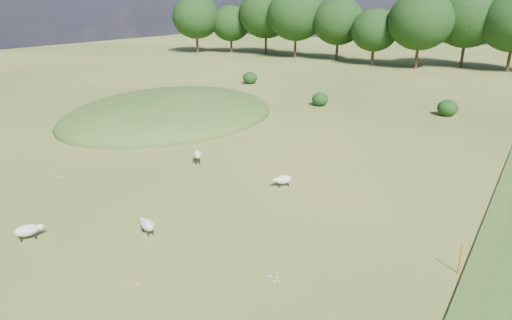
{
  "coord_description": "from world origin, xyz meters",
  "views": [
    {
      "loc": [
        15.05,
        -16.06,
        9.37
      ],
      "look_at": [
        2.0,
        4.0,
        1.0
      ],
      "focal_mm": 32.0,
      "sensor_mm": 36.0,
      "label": 1
    }
  ],
  "objects_px": {
    "marker_post": "(460,259)",
    "sheep_1": "(283,180)",
    "sheep_3": "(197,155)",
    "sheep_2": "(28,230)",
    "sheep_4": "(147,225)"
  },
  "relations": [
    {
      "from": "marker_post",
      "to": "sheep_1",
      "type": "bearing_deg",
      "value": 158.82
    },
    {
      "from": "marker_post",
      "to": "sheep_3",
      "type": "bearing_deg",
      "value": 165.44
    },
    {
      "from": "sheep_1",
      "to": "sheep_2",
      "type": "xyz_separation_m",
      "value": [
        -6.0,
        -10.7,
        0.02
      ]
    },
    {
      "from": "marker_post",
      "to": "sheep_3",
      "type": "relative_size",
      "value": 1.18
    },
    {
      "from": "marker_post",
      "to": "sheep_1",
      "type": "relative_size",
      "value": 1.09
    },
    {
      "from": "marker_post",
      "to": "sheep_3",
      "type": "height_order",
      "value": "marker_post"
    },
    {
      "from": "sheep_1",
      "to": "sheep_3",
      "type": "distance_m",
      "value": 6.24
    },
    {
      "from": "marker_post",
      "to": "sheep_2",
      "type": "height_order",
      "value": "marker_post"
    },
    {
      "from": "sheep_1",
      "to": "sheep_3",
      "type": "xyz_separation_m",
      "value": [
        -6.23,
        0.41,
        0.15
      ]
    },
    {
      "from": "sheep_2",
      "to": "sheep_3",
      "type": "relative_size",
      "value": 1.15
    },
    {
      "from": "marker_post",
      "to": "sheep_2",
      "type": "xyz_separation_m",
      "value": [
        -15.45,
        -7.04,
        -0.18
      ]
    },
    {
      "from": "sheep_1",
      "to": "sheep_3",
      "type": "height_order",
      "value": "sheep_3"
    },
    {
      "from": "sheep_1",
      "to": "sheep_2",
      "type": "distance_m",
      "value": 12.27
    },
    {
      "from": "sheep_2",
      "to": "sheep_4",
      "type": "distance_m",
      "value": 4.84
    },
    {
      "from": "marker_post",
      "to": "sheep_4",
      "type": "height_order",
      "value": "marker_post"
    }
  ]
}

